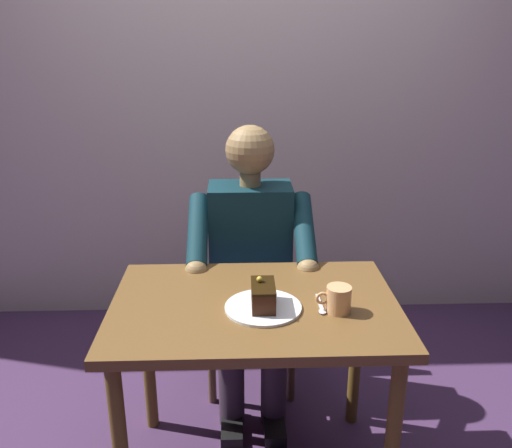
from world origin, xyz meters
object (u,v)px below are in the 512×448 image
Objects in this scene: cake_slice at (263,295)px; coffee_cup at (338,299)px; seated_person at (251,265)px; dessert_spoon at (321,307)px; dining_table at (255,328)px; chair at (250,281)px.

cake_slice reaches higher than coffee_cup.
cake_slice is 0.25m from coffee_cup.
dessert_spoon is at bearing 111.74° from seated_person.
cake_slice is (-0.03, 0.05, 0.15)m from dining_table.
coffee_cup is 0.07m from dessert_spoon.
chair reaches higher than coffee_cup.
coffee_cup is at bearing 173.95° from cake_slice.
dining_table is at bearing 90.00° from seated_person.
cake_slice is (-0.03, 0.72, 0.30)m from chair.
chair reaches higher than dessert_spoon.
cake_slice is at bearing -1.00° from dessert_spoon.
dining_table is 6.92× the size of cake_slice.
dining_table is at bearing -12.44° from dessert_spoon.
dining_table is 0.25m from dessert_spoon.
coffee_cup reaches higher than dining_table.
chair is at bearing -90.00° from seated_person.
dining_table is at bearing -14.70° from coffee_cup.
coffee_cup reaches higher than dessert_spoon.
cake_slice is at bearing 92.77° from seated_person.
cake_slice is (-0.03, 0.55, 0.14)m from seated_person.
seated_person is (-0.00, -0.51, 0.02)m from dining_table.
coffee_cup is (-0.27, 0.75, 0.29)m from chair.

